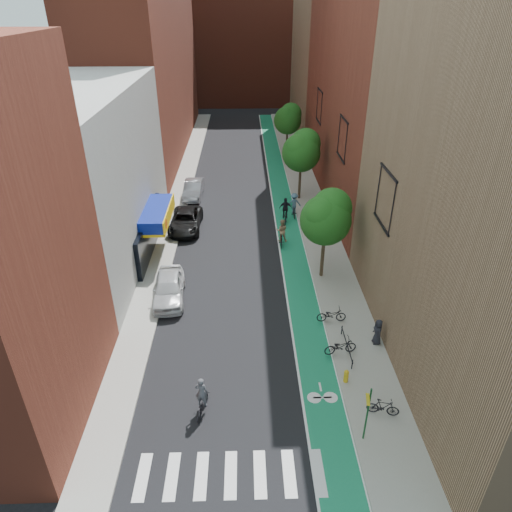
{
  "coord_description": "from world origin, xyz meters",
  "views": [
    {
      "loc": [
        0.3,
        -16.8,
        17.07
      ],
      "look_at": [
        1.07,
        10.45,
        1.5
      ],
      "focal_mm": 32.0,
      "sensor_mm": 36.0,
      "label": 1
    }
  ],
  "objects": [
    {
      "name": "parked_bike_mid",
      "position": [
        6.59,
        -2.19,
        0.6
      ],
      "size": [
        1.55,
        0.78,
        0.9
      ],
      "primitive_type": "imported",
      "rotation": [
        0.0,
        0.0,
        1.32
      ],
      "color": "black",
      "rests_on": "sidewalk_right"
    },
    {
      "name": "cyclist_lane_near",
      "position": [
        3.2,
        14.76,
        0.95
      ],
      "size": [
        0.95,
        1.71,
        2.19
      ],
      "rotation": [
        0.0,
        0.0,
        3.05
      ],
      "color": "black",
      "rests_on": "ground"
    },
    {
      "name": "pedestrian",
      "position": [
        7.6,
        2.81,
        0.93
      ],
      "size": [
        0.55,
        0.79,
        1.55
      ],
      "primitive_type": "imported",
      "rotation": [
        0.0,
        0.0,
        -1.49
      ],
      "color": "black",
      "rests_on": "sidewalk_right"
    },
    {
      "name": "parked_car_white",
      "position": [
        -4.6,
        7.69,
        0.81
      ],
      "size": [
        2.28,
        4.91,
        1.63
      ],
      "primitive_type": "imported",
      "rotation": [
        0.0,
        0.0,
        0.08
      ],
      "color": "silver",
      "rests_on": "ground"
    },
    {
      "name": "sidewalk_left",
      "position": [
        -6.0,
        26.0,
        0.07
      ],
      "size": [
        2.0,
        68.0,
        0.15
      ],
      "primitive_type": "cube",
      "color": "gray",
      "rests_on": "ground"
    },
    {
      "name": "sign_pole",
      "position": [
        5.38,
        -3.5,
        1.84
      ],
      "size": [
        0.13,
        0.71,
        3.0
      ],
      "color": "#194C26",
      "rests_on": "sidewalk_right"
    },
    {
      "name": "building_left_white",
      "position": [
        -11.0,
        14.0,
        6.0
      ],
      "size": [
        8.0,
        20.0,
        12.0
      ],
      "primitive_type": "cube",
      "color": "silver",
      "rests_on": "ground"
    },
    {
      "name": "tree_mid",
      "position": [
        5.65,
        24.02,
        4.89
      ],
      "size": [
        3.55,
        3.53,
        6.74
      ],
      "color": "#332619",
      "rests_on": "ground"
    },
    {
      "name": "building_left_far_red",
      "position": [
        -11.0,
        42.0,
        11.0
      ],
      "size": [
        8.0,
        36.0,
        22.0
      ],
      "primitive_type": "cube",
      "color": "maroon",
      "rests_on": "ground"
    },
    {
      "name": "parked_car_silver",
      "position": [
        -4.6,
        24.99,
        0.78
      ],
      "size": [
        1.8,
        4.8,
        1.57
      ],
      "primitive_type": "imported",
      "rotation": [
        0.0,
        0.0,
        -0.03
      ],
      "color": "gray",
      "rests_on": "ground"
    },
    {
      "name": "sidewalk_right",
      "position": [
        6.5,
        26.0,
        0.07
      ],
      "size": [
        3.0,
        68.0,
        0.15
      ],
      "primitive_type": "cube",
      "color": "gray",
      "rests_on": "ground"
    },
    {
      "name": "parked_bike_far",
      "position": [
        5.4,
        4.83,
        0.61
      ],
      "size": [
        1.76,
        0.64,
        0.92
      ],
      "primitive_type": "imported",
      "rotation": [
        0.0,
        0.0,
        1.59
      ],
      "color": "black",
      "rests_on": "sidewalk_right"
    },
    {
      "name": "building_right_far_tan",
      "position": [
        12.0,
        50.0,
        9.0
      ],
      "size": [
        8.0,
        20.0,
        18.0
      ],
      "primitive_type": "cube",
      "color": "#8C6B4C",
      "rests_on": "ground"
    },
    {
      "name": "ground",
      "position": [
        0.0,
        0.0,
        0.0
      ],
      "size": [
        160.0,
        160.0,
        0.0
      ],
      "primitive_type": "plane",
      "color": "black",
      "rests_on": "ground"
    },
    {
      "name": "cyclist_lane_far",
      "position": [
        4.7,
        20.1,
        1.01
      ],
      "size": [
        1.19,
        1.65,
        2.19
      ],
      "rotation": [
        0.0,
        0.0,
        3.14
      ],
      "color": "black",
      "rests_on": "ground"
    },
    {
      "name": "cyclist_lane_mid",
      "position": [
        3.85,
        18.99,
        0.87
      ],
      "size": [
        1.11,
        1.7,
        2.2
      ],
      "rotation": [
        0.0,
        0.0,
        3.09
      ],
      "color": "black",
      "rests_on": "ground"
    },
    {
      "name": "tree_near",
      "position": [
        5.65,
        10.02,
        4.66
      ],
      "size": [
        3.4,
        3.36,
        6.42
      ],
      "color": "#332619",
      "rests_on": "ground"
    },
    {
      "name": "building_right_mid_red",
      "position": [
        12.0,
        26.0,
        11.0
      ],
      "size": [
        8.0,
        28.0,
        22.0
      ],
      "primitive_type": "cube",
      "color": "maroon",
      "rests_on": "ground"
    },
    {
      "name": "fire_hydrant",
      "position": [
        5.3,
        -0.09,
        0.54
      ],
      "size": [
        0.26,
        0.26,
        0.74
      ],
      "color": "gold",
      "rests_on": "sidewalk_right"
    },
    {
      "name": "parked_bike_near",
      "position": [
        5.4,
        2.01,
        0.63
      ],
      "size": [
        1.9,
        0.95,
        0.95
      ],
      "primitive_type": "imported",
      "rotation": [
        0.0,
        0.0,
        1.75
      ],
      "color": "black",
      "rests_on": "sidewalk_right"
    },
    {
      "name": "tree_far",
      "position": [
        5.65,
        38.02,
        4.5
      ],
      "size": [
        3.3,
        3.25,
        6.21
      ],
      "color": "#332619",
      "rests_on": "ground"
    },
    {
      "name": "bike_lane",
      "position": [
        4.0,
        26.0,
        0.01
      ],
      "size": [
        2.0,
        68.0,
        0.01
      ],
      "primitive_type": "cube",
      "color": "#136B4B",
      "rests_on": "ground"
    },
    {
      "name": "building_right_near_tan",
      "position": [
        12.0,
        2.0,
        9.0
      ],
      "size": [
        8.0,
        20.0,
        18.0
      ],
      "primitive_type": "cube",
      "color": "#8C6B4C",
      "rests_on": "ground"
    },
    {
      "name": "parked_car_black",
      "position": [
        -4.6,
        17.87,
        0.75
      ],
      "size": [
        2.57,
        5.44,
        1.5
      ],
      "primitive_type": "imported",
      "rotation": [
        0.0,
        0.0,
        -0.01
      ],
      "color": "black",
      "rests_on": "ground"
    },
    {
      "name": "building_far_closure",
      "position": [
        0.0,
        72.0,
        10.0
      ],
      "size": [
        30.0,
        14.0,
        20.0
      ],
      "primitive_type": "cube",
      "color": "maroon",
      "rests_on": "ground"
    },
    {
      "name": "cyclist_lead",
      "position": [
        -1.79,
        -1.66,
        0.67
      ],
      "size": [
        0.93,
        1.77,
        2.01
      ],
      "rotation": [
        0.0,
        0.0,
        2.93
      ],
      "color": "black",
      "rests_on": "ground"
    }
  ]
}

